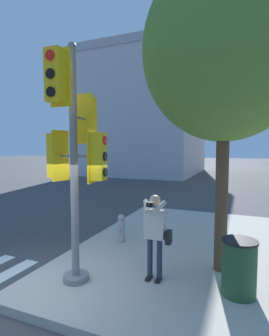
{
  "coord_description": "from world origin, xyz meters",
  "views": [
    {
      "loc": [
        3.59,
        -3.57,
        2.81
      ],
      "look_at": [
        1.57,
        1.34,
        2.42
      ],
      "focal_mm": 28.0,
      "sensor_mm": 36.0,
      "label": 1
    }
  ],
  "objects_px": {
    "street_tree": "(225,51)",
    "fire_hydrant": "(121,228)",
    "traffic_signal_pole": "(75,147)",
    "trash_bin": "(239,267)",
    "person_photographer": "(155,229)"
  },
  "relations": [
    {
      "from": "street_tree",
      "to": "fire_hydrant",
      "type": "height_order",
      "value": "street_tree"
    },
    {
      "from": "traffic_signal_pole",
      "to": "trash_bin",
      "type": "relative_size",
      "value": 4.58
    },
    {
      "from": "fire_hydrant",
      "to": "trash_bin",
      "type": "xyz_separation_m",
      "value": [
        3.13,
        -1.67,
        0.12
      ]
    },
    {
      "from": "person_photographer",
      "to": "street_tree",
      "type": "bearing_deg",
      "value": 38.42
    },
    {
      "from": "person_photographer",
      "to": "trash_bin",
      "type": "distance_m",
      "value": 1.65
    },
    {
      "from": "traffic_signal_pole",
      "to": "person_photographer",
      "type": "relative_size",
      "value": 2.7
    },
    {
      "from": "street_tree",
      "to": "fire_hydrant",
      "type": "xyz_separation_m",
      "value": [
        -2.74,
        0.77,
        -4.26
      ]
    },
    {
      "from": "trash_bin",
      "to": "traffic_signal_pole",
      "type": "bearing_deg",
      "value": -167.86
    },
    {
      "from": "traffic_signal_pole",
      "to": "trash_bin",
      "type": "xyz_separation_m",
      "value": [
        3.02,
        0.65,
        -2.17
      ]
    },
    {
      "from": "street_tree",
      "to": "trash_bin",
      "type": "height_order",
      "value": "street_tree"
    },
    {
      "from": "traffic_signal_pole",
      "to": "trash_bin",
      "type": "height_order",
      "value": "traffic_signal_pole"
    },
    {
      "from": "person_photographer",
      "to": "fire_hydrant",
      "type": "distance_m",
      "value": 2.4
    },
    {
      "from": "person_photographer",
      "to": "street_tree",
      "type": "relative_size",
      "value": 0.26
    },
    {
      "from": "traffic_signal_pole",
      "to": "person_photographer",
      "type": "height_order",
      "value": "traffic_signal_pole"
    },
    {
      "from": "street_tree",
      "to": "fire_hydrant",
      "type": "relative_size",
      "value": 8.35
    }
  ]
}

